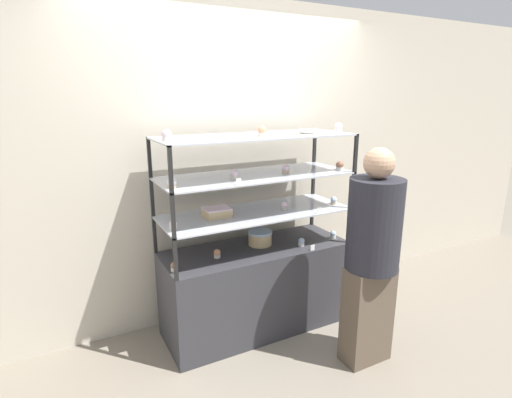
% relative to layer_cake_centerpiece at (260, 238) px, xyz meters
% --- Properties ---
extents(ground_plane, '(20.00, 20.00, 0.00)m').
position_rel_layer_cake_centerpiece_xyz_m(ground_plane, '(-0.06, -0.04, -0.75)').
color(ground_plane, gray).
extents(back_wall, '(8.00, 0.05, 2.60)m').
position_rel_layer_cake_centerpiece_xyz_m(back_wall, '(-0.06, 0.38, 0.55)').
color(back_wall, beige).
rests_on(back_wall, ground_plane).
extents(display_base, '(1.47, 0.56, 0.69)m').
position_rel_layer_cake_centerpiece_xyz_m(display_base, '(-0.06, -0.04, -0.40)').
color(display_base, '#333338').
rests_on(display_base, ground_plane).
extents(display_riser_lower, '(1.47, 0.56, 0.29)m').
position_rel_layer_cake_centerpiece_xyz_m(display_riser_lower, '(-0.06, -0.04, 0.22)').
color(display_riser_lower, black).
rests_on(display_riser_lower, display_base).
extents(display_riser_middle, '(1.47, 0.56, 0.29)m').
position_rel_layer_cake_centerpiece_xyz_m(display_riser_middle, '(-0.06, -0.04, 0.51)').
color(display_riser_middle, black).
rests_on(display_riser_middle, display_riser_lower).
extents(display_riser_upper, '(1.47, 0.56, 0.29)m').
position_rel_layer_cake_centerpiece_xyz_m(display_riser_upper, '(-0.06, -0.04, 0.81)').
color(display_riser_upper, black).
rests_on(display_riser_upper, display_riser_middle).
extents(layer_cake_centerpiece, '(0.19, 0.19, 0.11)m').
position_rel_layer_cake_centerpiece_xyz_m(layer_cake_centerpiece, '(0.00, 0.00, 0.00)').
color(layer_cake_centerpiece, '#DBBC84').
rests_on(layer_cake_centerpiece, display_base).
extents(sheet_cake_frosted, '(0.19, 0.15, 0.07)m').
position_rel_layer_cake_centerpiece_xyz_m(sheet_cake_frosted, '(-0.37, -0.02, 0.27)').
color(sheet_cake_frosted, '#DBBC84').
rests_on(sheet_cake_frosted, display_riser_lower).
extents(cupcake_0, '(0.05, 0.05, 0.06)m').
position_rel_layer_cake_centerpiece_xyz_m(cupcake_0, '(-0.75, -0.16, -0.03)').
color(cupcake_0, beige).
rests_on(cupcake_0, display_base).
extents(cupcake_1, '(0.05, 0.05, 0.06)m').
position_rel_layer_cake_centerpiece_xyz_m(cupcake_1, '(-0.41, -0.08, -0.03)').
color(cupcake_1, beige).
rests_on(cupcake_1, display_base).
extents(cupcake_2, '(0.05, 0.05, 0.06)m').
position_rel_layer_cake_centerpiece_xyz_m(cupcake_2, '(0.28, -0.18, -0.03)').
color(cupcake_2, white).
rests_on(cupcake_2, display_base).
extents(cupcake_3, '(0.05, 0.05, 0.06)m').
position_rel_layer_cake_centerpiece_xyz_m(cupcake_3, '(0.61, -0.16, -0.03)').
color(cupcake_3, white).
rests_on(cupcake_3, display_base).
extents(price_tag_0, '(0.04, 0.00, 0.04)m').
position_rel_layer_cake_centerpiece_xyz_m(price_tag_0, '(0.30, -0.30, -0.04)').
color(price_tag_0, white).
rests_on(price_tag_0, display_base).
extents(cupcake_4, '(0.05, 0.05, 0.06)m').
position_rel_layer_cake_centerpiece_xyz_m(cupcake_4, '(-0.74, -0.15, 0.27)').
color(cupcake_4, white).
rests_on(cupcake_4, display_riser_lower).
extents(cupcake_5, '(0.05, 0.05, 0.06)m').
position_rel_layer_cake_centerpiece_xyz_m(cupcake_5, '(0.16, -0.09, 0.27)').
color(cupcake_5, beige).
rests_on(cupcake_5, display_riser_lower).
extents(cupcake_6, '(0.05, 0.05, 0.06)m').
position_rel_layer_cake_centerpiece_xyz_m(cupcake_6, '(0.61, -0.14, 0.27)').
color(cupcake_6, '#CCB28C').
rests_on(cupcake_6, display_riser_lower).
extents(price_tag_1, '(0.04, 0.00, 0.04)m').
position_rel_layer_cake_centerpiece_xyz_m(price_tag_1, '(0.35, -0.30, 0.26)').
color(price_tag_1, white).
rests_on(price_tag_1, display_riser_lower).
extents(cupcake_7, '(0.06, 0.06, 0.07)m').
position_rel_layer_cake_centerpiece_xyz_m(cupcake_7, '(-0.74, -0.18, 0.56)').
color(cupcake_7, '#CCB28C').
rests_on(cupcake_7, display_riser_middle).
extents(cupcake_8, '(0.06, 0.06, 0.07)m').
position_rel_layer_cake_centerpiece_xyz_m(cupcake_8, '(-0.27, -0.11, 0.56)').
color(cupcake_8, beige).
rests_on(cupcake_8, display_riser_middle).
extents(cupcake_9, '(0.06, 0.06, 0.07)m').
position_rel_layer_cake_centerpiece_xyz_m(cupcake_9, '(0.17, -0.10, 0.56)').
color(cupcake_9, '#CCB28C').
rests_on(cupcake_9, display_riser_middle).
extents(cupcake_10, '(0.06, 0.06, 0.07)m').
position_rel_layer_cake_centerpiece_xyz_m(cupcake_10, '(0.62, -0.19, 0.56)').
color(cupcake_10, white).
rests_on(cupcake_10, display_riser_middle).
extents(price_tag_2, '(0.04, 0.00, 0.04)m').
position_rel_layer_cake_centerpiece_xyz_m(price_tag_2, '(-0.33, -0.30, 0.55)').
color(price_tag_2, white).
rests_on(price_tag_2, display_riser_middle).
extents(cupcake_11, '(0.06, 0.06, 0.08)m').
position_rel_layer_cake_centerpiece_xyz_m(cupcake_11, '(-0.74, -0.10, 0.86)').
color(cupcake_11, beige).
rests_on(cupcake_11, display_riser_upper).
extents(cupcake_12, '(0.06, 0.06, 0.08)m').
position_rel_layer_cake_centerpiece_xyz_m(cupcake_12, '(-0.06, -0.14, 0.86)').
color(cupcake_12, beige).
rests_on(cupcake_12, display_riser_upper).
extents(cupcake_13, '(0.06, 0.06, 0.08)m').
position_rel_layer_cake_centerpiece_xyz_m(cupcake_13, '(0.62, -0.14, 0.86)').
color(cupcake_13, white).
rests_on(cupcake_13, display_riser_upper).
extents(price_tag_3, '(0.04, 0.00, 0.04)m').
position_rel_layer_cake_centerpiece_xyz_m(price_tag_3, '(-0.43, -0.30, 0.84)').
color(price_tag_3, white).
rests_on(price_tag_3, display_riser_upper).
extents(donut_glazed, '(0.12, 0.12, 0.03)m').
position_rel_layer_cake_centerpiece_xyz_m(donut_glazed, '(0.36, -0.09, 0.84)').
color(donut_glazed, '#EFE5CC').
rests_on(donut_glazed, display_riser_upper).
extents(customer_figure, '(0.36, 0.36, 1.54)m').
position_rel_layer_cake_centerpiece_xyz_m(customer_figure, '(0.44, -0.78, 0.07)').
color(customer_figure, brown).
rests_on(customer_figure, ground_plane).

